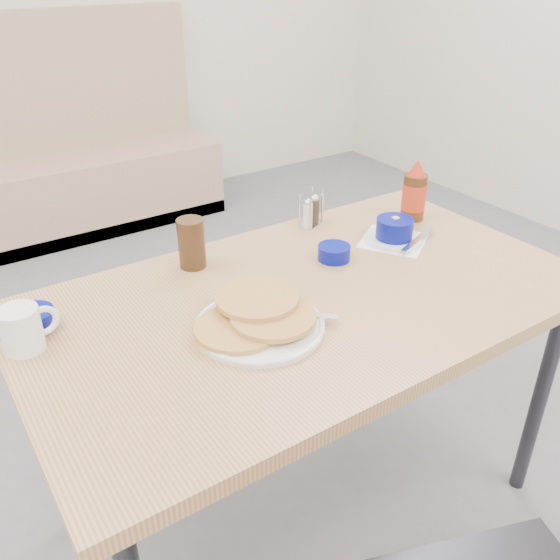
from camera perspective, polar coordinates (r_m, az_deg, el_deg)
booth_bench at (r=3.81m, az=-20.94°, el=9.65°), size 1.90×0.56×1.22m
dining_table at (r=1.51m, az=2.69°, el=-3.38°), size 1.40×0.80×0.76m
pancake_plate at (r=1.33m, az=-2.13°, el=-3.85°), size 0.31×0.30×0.05m
coffee_mug at (r=1.37m, az=-23.51°, el=-4.27°), size 0.13×0.09×0.10m
grits_setting at (r=1.76m, az=10.97°, el=4.57°), size 0.26×0.24×0.07m
creamer_bowl at (r=1.44m, az=-22.71°, el=-3.57°), size 0.10×0.10×0.04m
butter_bowl at (r=1.63m, az=5.22°, el=2.64°), size 0.09×0.09×0.04m
amber_tumbler at (r=1.59m, az=-8.51°, el=3.52°), size 0.09×0.09×0.14m
condiment_caddy at (r=1.84m, az=3.00°, el=6.46°), size 0.10×0.08×0.11m
syrup_bottle at (r=1.91m, az=12.79°, el=8.11°), size 0.07×0.07×0.19m
sugar_wrapper at (r=1.36m, az=0.05°, el=-4.13°), size 0.05×0.05×0.00m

